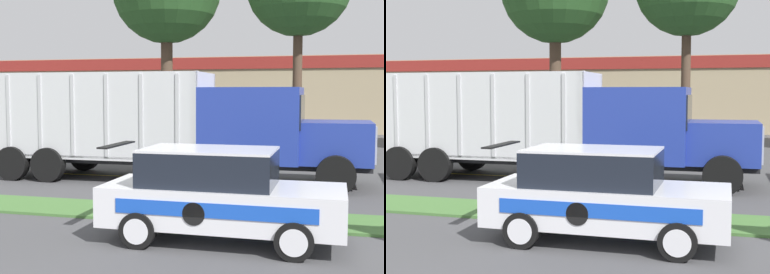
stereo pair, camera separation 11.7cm
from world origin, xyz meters
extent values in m
cube|color=#477538|center=(0.00, 7.11, 0.03)|extent=(120.00, 1.64, 0.06)
cube|color=yellow|center=(-4.09, 11.93, 0.00)|extent=(2.40, 0.14, 0.01)
cube|color=yellow|center=(1.31, 11.93, 0.00)|extent=(2.40, 0.14, 0.01)
cube|color=black|center=(-0.84, 11.60, 0.61)|extent=(11.18, 1.38, 0.18)
cube|color=#23389E|center=(3.78, 11.60, 1.29)|extent=(1.95, 2.06, 1.18)
cube|color=#B7B7BC|center=(4.79, 11.60, 1.29)|extent=(0.06, 1.76, 1.00)
cube|color=#23389E|center=(1.40, 11.60, 1.77)|extent=(2.81, 2.51, 2.14)
cube|color=black|center=(2.83, 11.60, 2.14)|extent=(0.04, 2.13, 0.96)
cylinder|color=silver|center=(-0.10, 10.79, 2.54)|extent=(0.14, 0.14, 1.54)
cube|color=silver|center=(-3.21, 11.60, 0.76)|extent=(6.43, 2.51, 0.12)
cube|color=silver|center=(-0.08, 11.60, 2.02)|extent=(0.16, 2.51, 2.53)
cube|color=silver|center=(-6.35, 11.60, 2.02)|extent=(0.16, 2.51, 2.53)
cube|color=silver|center=(-3.21, 10.43, 2.02)|extent=(6.43, 0.16, 2.53)
cube|color=silver|center=(-3.21, 12.78, 2.02)|extent=(6.43, 0.16, 2.53)
cube|color=#BCBCC1|center=(-5.89, 10.33, 2.02)|extent=(0.10, 0.04, 2.40)
cube|color=#BCBCC1|center=(-4.82, 10.33, 2.02)|extent=(0.10, 0.04, 2.40)
cube|color=#BCBCC1|center=(-3.75, 10.33, 2.02)|extent=(0.10, 0.04, 2.40)
cube|color=#BCBCC1|center=(-2.68, 10.33, 2.02)|extent=(0.10, 0.04, 2.40)
cube|color=#BCBCC1|center=(-1.61, 10.33, 2.02)|extent=(0.10, 0.04, 2.40)
cube|color=#BCBCC1|center=(-0.54, 10.33, 2.02)|extent=(0.10, 0.04, 2.40)
cylinder|color=black|center=(3.78, 10.37, 0.52)|extent=(1.04, 0.30, 1.04)
cylinder|color=black|center=(3.78, 12.84, 0.52)|extent=(1.04, 0.30, 1.04)
cylinder|color=black|center=(-5.83, 10.37, 0.52)|extent=(1.04, 0.30, 1.04)
cylinder|color=black|center=(-5.83, 12.84, 0.52)|extent=(1.04, 0.30, 1.04)
cylinder|color=black|center=(-4.61, 10.37, 0.52)|extent=(1.04, 0.30, 1.04)
cylinder|color=black|center=(-4.61, 12.84, 0.52)|extent=(1.04, 0.30, 1.04)
cube|color=white|center=(1.77, 5.32, 0.67)|extent=(4.31, 1.76, 0.71)
cube|color=black|center=(1.52, 5.32, 1.34)|extent=(2.38, 1.53, 0.62)
cube|color=white|center=(1.52, 5.32, 1.67)|extent=(2.38, 1.53, 0.04)
cube|color=black|center=(-0.27, 5.34, 1.71)|extent=(0.21, 1.37, 0.03)
cube|color=blue|center=(1.76, 4.46, 0.75)|extent=(3.43, 0.05, 0.25)
cylinder|color=black|center=(1.44, 4.46, 0.67)|extent=(0.39, 0.01, 0.39)
cylinder|color=black|center=(3.10, 4.49, 0.32)|extent=(0.64, 0.21, 0.64)
cylinder|color=silver|center=(3.09, 4.39, 0.32)|extent=(0.45, 0.02, 0.45)
cylinder|color=black|center=(3.11, 6.13, 0.32)|extent=(0.64, 0.21, 0.64)
cylinder|color=silver|center=(3.11, 6.23, 0.32)|extent=(0.45, 0.02, 0.45)
cylinder|color=black|center=(0.43, 4.52, 0.32)|extent=(0.64, 0.21, 0.64)
cylinder|color=silver|center=(0.43, 4.41, 0.32)|extent=(0.45, 0.02, 0.45)
cylinder|color=black|center=(0.45, 6.15, 0.32)|extent=(0.64, 0.21, 0.64)
cylinder|color=silver|center=(0.45, 6.26, 0.32)|extent=(0.45, 0.02, 0.45)
cube|color=tan|center=(-4.21, 37.96, 2.57)|extent=(42.93, 12.00, 5.13)
cube|color=maroon|center=(-4.21, 31.91, 4.68)|extent=(40.78, 0.10, 0.80)
cylinder|color=brown|center=(-4.44, 21.95, 3.19)|extent=(0.59, 0.59, 6.37)
cylinder|color=brown|center=(2.08, 21.27, 3.18)|extent=(0.43, 0.43, 6.36)
camera|label=1|loc=(3.62, -4.00, 2.69)|focal=50.00mm
camera|label=2|loc=(3.73, -3.97, 2.69)|focal=50.00mm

